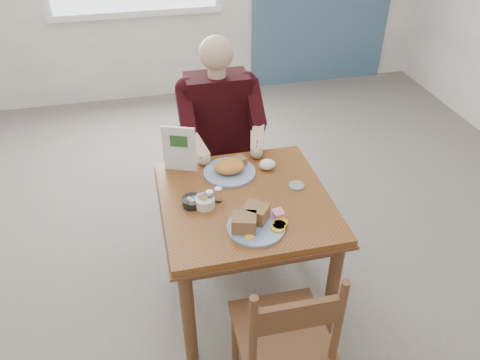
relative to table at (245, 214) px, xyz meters
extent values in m
plane|color=#665952|center=(0.00, 0.00, -0.64)|extent=(6.00, 6.00, 0.00)
ellipsoid|color=yellow|center=(-0.06, -0.33, 0.13)|extent=(0.06, 0.05, 0.03)
ellipsoid|color=white|center=(0.19, 0.24, 0.14)|extent=(0.11, 0.09, 0.06)
cylinder|color=silver|center=(0.30, 0.03, 0.12)|extent=(0.10, 0.10, 0.01)
cube|color=white|center=(-0.40, 2.96, 0.28)|extent=(1.72, 0.04, 0.06)
cube|color=brown|center=(0.00, 0.00, 0.09)|extent=(0.90, 0.90, 0.04)
cube|color=brown|center=(0.00, 0.00, 0.06)|extent=(0.92, 0.92, 0.01)
cylinder|color=brown|center=(-0.39, -0.39, -0.28)|extent=(0.07, 0.07, 0.71)
cylinder|color=brown|center=(0.39, -0.39, -0.28)|extent=(0.07, 0.07, 0.71)
cylinder|color=brown|center=(-0.39, 0.39, -0.28)|extent=(0.07, 0.07, 0.71)
cylinder|color=brown|center=(0.39, 0.39, -0.28)|extent=(0.07, 0.07, 0.71)
cube|color=brown|center=(0.00, -0.39, 0.02)|extent=(0.80, 0.03, 0.08)
cube|color=brown|center=(0.00, 0.39, 0.02)|extent=(0.80, 0.03, 0.08)
cube|color=brown|center=(-0.39, 0.00, 0.02)|extent=(0.03, 0.80, 0.08)
cube|color=brown|center=(0.39, 0.00, 0.02)|extent=(0.03, 0.80, 0.08)
cylinder|color=brown|center=(-0.18, 0.57, -0.41)|extent=(0.04, 0.04, 0.45)
cylinder|color=brown|center=(0.18, 0.57, -0.41)|extent=(0.04, 0.04, 0.45)
cylinder|color=brown|center=(-0.18, 0.93, -0.41)|extent=(0.04, 0.04, 0.45)
cylinder|color=brown|center=(0.18, 0.93, -0.41)|extent=(0.04, 0.04, 0.45)
cube|color=brown|center=(0.00, 0.75, -0.17)|extent=(0.42, 0.42, 0.03)
cylinder|color=brown|center=(-0.18, 0.93, 0.06)|extent=(0.04, 0.04, 0.50)
cylinder|color=brown|center=(0.18, 0.93, 0.06)|extent=(0.04, 0.04, 0.50)
cube|color=brown|center=(0.00, 0.93, 0.16)|extent=(0.38, 0.03, 0.14)
cylinder|color=brown|center=(-0.17, -0.48, -0.41)|extent=(0.04, 0.04, 0.45)
cylinder|color=brown|center=(0.19, -0.48, -0.41)|extent=(0.04, 0.04, 0.45)
cube|color=brown|center=(0.01, -0.66, -0.17)|extent=(0.43, 0.43, 0.03)
cylinder|color=brown|center=(-0.17, -0.84, 0.06)|extent=(0.04, 0.04, 0.50)
cylinder|color=brown|center=(0.19, -0.84, 0.06)|extent=(0.04, 0.04, 0.50)
cube|color=brown|center=(0.01, -0.84, 0.16)|extent=(0.38, 0.04, 0.14)
cube|color=gray|center=(-0.10, 0.63, -0.10)|extent=(0.13, 0.38, 0.12)
cube|color=gray|center=(0.10, 0.63, -0.10)|extent=(0.13, 0.38, 0.12)
cube|color=gray|center=(-0.10, 0.45, -0.40)|extent=(0.10, 0.10, 0.48)
cube|color=gray|center=(0.10, 0.45, -0.40)|extent=(0.10, 0.10, 0.48)
cube|color=black|center=(0.00, 0.78, 0.20)|extent=(0.40, 0.22, 0.58)
sphere|color=black|center=(-0.19, 0.78, 0.42)|extent=(0.15, 0.15, 0.15)
sphere|color=black|center=(0.19, 0.78, 0.42)|extent=(0.15, 0.15, 0.15)
cylinder|color=tan|center=(0.00, 0.76, 0.51)|extent=(0.11, 0.11, 0.08)
sphere|color=tan|center=(0.00, 0.76, 0.64)|extent=(0.21, 0.21, 0.21)
cube|color=black|center=(-0.22, 0.67, 0.32)|extent=(0.09, 0.29, 0.27)
cube|color=black|center=(0.22, 0.67, 0.32)|extent=(0.09, 0.29, 0.27)
sphere|color=black|center=(-0.22, 0.55, 0.22)|extent=(0.09, 0.09, 0.09)
sphere|color=black|center=(0.22, 0.55, 0.22)|extent=(0.09, 0.09, 0.09)
cube|color=tan|center=(-0.19, 0.46, 0.19)|extent=(0.14, 0.23, 0.14)
cube|color=tan|center=(0.19, 0.46, 0.19)|extent=(0.14, 0.23, 0.14)
sphere|color=tan|center=(-0.16, 0.37, 0.15)|extent=(0.08, 0.08, 0.08)
sphere|color=tan|center=(0.16, 0.37, 0.15)|extent=(0.08, 0.08, 0.08)
cylinder|color=silver|center=(0.16, 0.37, 0.20)|extent=(0.01, 0.05, 0.12)
cylinder|color=white|center=(-0.01, -0.25, 0.12)|extent=(0.38, 0.38, 0.02)
cube|color=tan|center=(-0.07, -0.26, 0.17)|extent=(0.14, 0.13, 0.08)
cube|color=tan|center=(0.01, -0.20, 0.17)|extent=(0.16, 0.15, 0.08)
cylinder|color=gold|center=(0.09, -0.30, 0.13)|extent=(0.10, 0.10, 0.01)
cylinder|color=gold|center=(0.11, -0.28, 0.13)|extent=(0.09, 0.09, 0.01)
cylinder|color=gold|center=(0.12, -0.26, 0.13)|extent=(0.07, 0.07, 0.01)
cube|color=pink|center=(0.12, -0.20, 0.14)|extent=(0.06, 0.06, 0.03)
cylinder|color=white|center=(-0.03, 0.24, 0.12)|extent=(0.40, 0.40, 0.02)
ellipsoid|color=gold|center=(-0.03, 0.24, 0.16)|extent=(0.22, 0.20, 0.06)
cube|color=tan|center=(0.02, 0.29, 0.15)|extent=(0.13, 0.11, 0.04)
cylinder|color=white|center=(-0.22, -0.02, 0.14)|extent=(0.12, 0.12, 0.05)
cube|color=pink|center=(-0.24, -0.02, 0.18)|extent=(0.04, 0.03, 0.03)
cube|color=#6699D8|center=(-0.21, -0.01, 0.18)|extent=(0.04, 0.02, 0.03)
cube|color=#EAD159|center=(-0.22, -0.04, 0.18)|extent=(0.04, 0.04, 0.03)
cube|color=white|center=(-0.24, -0.01, 0.18)|extent=(0.04, 0.02, 0.03)
cylinder|color=white|center=(-0.20, -0.01, 0.15)|extent=(0.05, 0.05, 0.07)
cylinder|color=silver|center=(-0.20, -0.01, 0.19)|extent=(0.05, 0.05, 0.02)
cylinder|color=white|center=(-0.15, 0.00, 0.15)|extent=(0.05, 0.05, 0.07)
cylinder|color=silver|center=(-0.15, 0.00, 0.19)|extent=(0.05, 0.05, 0.02)
cylinder|color=white|center=(-0.29, 0.00, 0.14)|extent=(0.12, 0.12, 0.05)
cylinder|color=white|center=(-0.30, 0.00, 0.15)|extent=(0.03, 0.03, 0.02)
cylinder|color=white|center=(-0.27, 0.01, 0.15)|extent=(0.03, 0.03, 0.02)
cylinder|color=white|center=(-0.29, -0.01, 0.15)|extent=(0.03, 0.03, 0.02)
cube|color=white|center=(-0.30, 0.35, 0.25)|extent=(0.18, 0.08, 0.28)
cube|color=#2D5926|center=(-0.30, 0.34, 0.31)|extent=(0.10, 0.04, 0.07)
camera|label=1|loc=(-0.48, -1.93, 1.66)|focal=35.00mm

